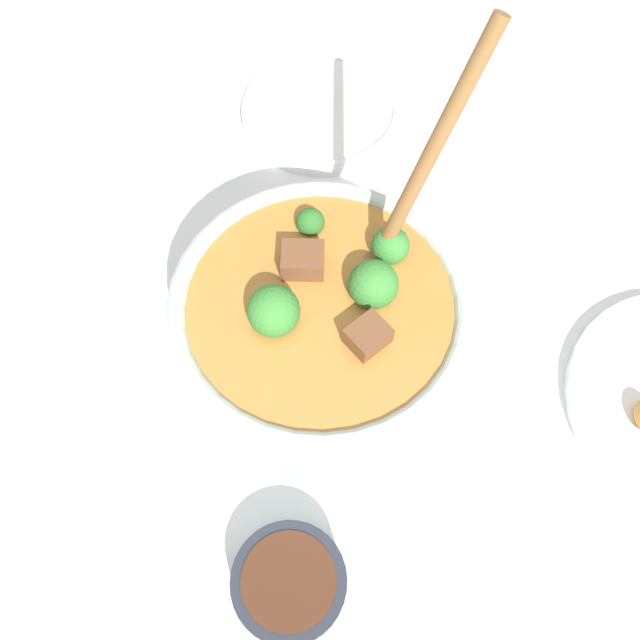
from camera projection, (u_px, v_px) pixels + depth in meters
ground_plane at (320, 354)px, 0.57m from camera, size 4.00×4.00×0.00m
stew_bowl at (321, 323)px, 0.52m from camera, size 0.24×0.24×0.28m
condiment_bowl at (289, 582)px, 0.46m from camera, size 0.09×0.09×0.03m
empty_plate at (322, 110)px, 0.71m from camera, size 0.18×0.18×0.02m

